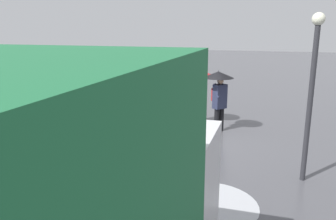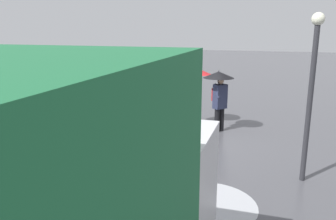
# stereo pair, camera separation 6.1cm
# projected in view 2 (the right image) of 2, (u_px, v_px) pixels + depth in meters

# --- Properties ---
(ground_plane) EXTENTS (90.00, 90.00, 0.00)m
(ground_plane) POSITION_uv_depth(u_px,v_px,m) (180.00, 139.00, 11.02)
(ground_plane) COLOR #4C4C51
(slush_patch_near_cluster) EXTENTS (1.71, 1.71, 0.01)m
(slush_patch_near_cluster) POSITION_uv_depth(u_px,v_px,m) (76.00, 176.00, 8.25)
(slush_patch_near_cluster) COLOR silver
(slush_patch_near_cluster) RESTS_ON ground
(slush_patch_mid_street) EXTENTS (2.57, 2.57, 0.01)m
(slush_patch_mid_street) POSITION_uv_depth(u_px,v_px,m) (58.00, 157.00, 9.49)
(slush_patch_mid_street) COLOR #ADAFB5
(slush_patch_mid_street) RESTS_ON ground
(slush_patch_far_side) EXTENTS (2.09, 2.09, 0.01)m
(slush_patch_far_side) POSITION_uv_depth(u_px,v_px,m) (206.00, 205.00, 6.92)
(slush_patch_far_side) COLOR #ADAFB5
(slush_patch_far_side) RESTS_ON ground
(cargo_van_parked_right) EXTENTS (2.23, 5.36, 2.60)m
(cargo_van_parked_right) POSITION_uv_depth(u_px,v_px,m) (73.00, 100.00, 11.38)
(cargo_van_parked_right) COLOR #B7BABF
(cargo_van_parked_right) RESTS_ON ground
(shopping_cart_vendor) EXTENTS (0.67, 0.89, 1.02)m
(shopping_cart_vendor) POSITION_uv_depth(u_px,v_px,m) (183.00, 122.00, 10.96)
(shopping_cart_vendor) COLOR #1951B2
(shopping_cart_vendor) RESTS_ON ground
(hand_dolly_boxes) EXTENTS (0.64, 0.79, 1.39)m
(hand_dolly_boxes) POSITION_uv_depth(u_px,v_px,m) (154.00, 110.00, 11.48)
(hand_dolly_boxes) COLOR #515156
(hand_dolly_boxes) RESTS_ON ground
(pedestrian_pink_side) EXTENTS (1.04, 1.04, 2.15)m
(pedestrian_pink_side) POSITION_uv_depth(u_px,v_px,m) (196.00, 83.00, 12.40)
(pedestrian_pink_side) COLOR black
(pedestrian_pink_side) RESTS_ON ground
(pedestrian_black_side) EXTENTS (1.04, 1.04, 2.15)m
(pedestrian_black_side) POSITION_uv_depth(u_px,v_px,m) (219.00, 87.00, 11.47)
(pedestrian_black_side) COLOR black
(pedestrian_black_side) RESTS_ON ground
(street_lamp) EXTENTS (0.28, 0.28, 3.86)m
(street_lamp) POSITION_uv_depth(u_px,v_px,m) (312.00, 82.00, 7.49)
(street_lamp) COLOR #2D2D33
(street_lamp) RESTS_ON ground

